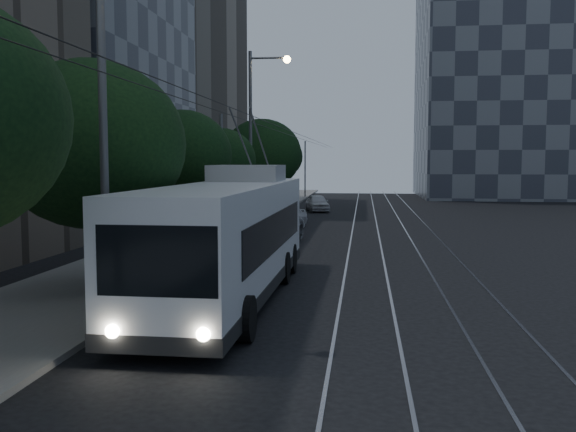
% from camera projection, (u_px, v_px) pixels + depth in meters
% --- Properties ---
extents(ground, '(120.00, 120.00, 0.00)m').
position_uv_depth(ground, '(330.00, 304.00, 17.86)').
color(ground, black).
rests_on(ground, ground).
extents(sidewalk, '(5.00, 90.00, 0.15)m').
position_uv_depth(sidewalk, '(223.00, 225.00, 38.52)').
color(sidewalk, slate).
rests_on(sidewalk, ground).
extents(tram_rails, '(4.52, 90.00, 0.02)m').
position_uv_depth(tram_rails, '(391.00, 229.00, 37.35)').
color(tram_rails, gray).
rests_on(tram_rails, ground).
extents(overhead_wires, '(2.23, 90.00, 6.00)m').
position_uv_depth(overhead_wires, '(264.00, 169.00, 37.93)').
color(overhead_wires, black).
rests_on(overhead_wires, ground).
extents(building_glass_mid, '(14.40, 18.40, 26.80)m').
position_uv_depth(building_glass_mid, '(50.00, 11.00, 40.69)').
color(building_glass_mid, '#363A45').
rests_on(building_glass_mid, ground).
extents(building_tan_far, '(14.40, 22.40, 34.80)m').
position_uv_depth(building_tan_far, '(152.00, 17.00, 60.13)').
color(building_tan_far, gray).
rests_on(building_tan_far, ground).
extents(building_distant_right, '(22.00, 18.00, 24.00)m').
position_uv_depth(building_distant_right, '(524.00, 86.00, 69.11)').
color(building_distant_right, '#363A45').
rests_on(building_distant_right, ground).
extents(trolleybus, '(2.87, 12.92, 5.63)m').
position_uv_depth(trolleybus, '(229.00, 239.00, 18.25)').
color(trolleybus, silver).
rests_on(trolleybus, ground).
extents(pickup_silver, '(3.90, 6.55, 1.71)m').
position_uv_depth(pickup_silver, '(259.00, 228.00, 29.80)').
color(pickup_silver, '#B8BBC0').
rests_on(pickup_silver, ground).
extents(car_white_a, '(2.88, 4.58, 1.45)m').
position_uv_depth(car_white_a, '(283.00, 217.00, 37.03)').
color(car_white_a, silver).
rests_on(car_white_a, ground).
extents(car_white_b, '(2.51, 4.84, 1.34)m').
position_uv_depth(car_white_b, '(284.00, 217.00, 37.53)').
color(car_white_b, silver).
rests_on(car_white_b, ground).
extents(car_white_c, '(2.48, 3.86, 1.20)m').
position_uv_depth(car_white_c, '(286.00, 211.00, 43.27)').
color(car_white_c, silver).
rests_on(car_white_c, ground).
extents(car_white_d, '(2.33, 4.11, 1.32)m').
position_uv_depth(car_white_d, '(317.00, 203.00, 50.06)').
color(car_white_d, silver).
rests_on(car_white_d, ground).
extents(tree_1, '(5.48, 5.48, 6.92)m').
position_uv_depth(tree_1, '(91.00, 145.00, 18.68)').
color(tree_1, '#2E2219').
rests_on(tree_1, ground).
extents(tree_2, '(4.06, 4.06, 6.06)m').
position_uv_depth(tree_2, '(182.00, 155.00, 26.25)').
color(tree_2, '#2E2219').
rests_on(tree_2, ground).
extents(tree_3, '(3.94, 3.94, 5.78)m').
position_uv_depth(tree_3, '(220.00, 160.00, 35.47)').
color(tree_3, '#2E2219').
rests_on(tree_3, ground).
extents(tree_4, '(5.75, 5.75, 7.00)m').
position_uv_depth(tree_4, '(262.00, 154.00, 46.79)').
color(tree_4, '#2E2219').
rests_on(tree_4, ground).
extents(tree_5, '(4.35, 4.35, 6.24)m').
position_uv_depth(tree_5, '(278.00, 157.00, 56.26)').
color(tree_5, '#2E2219').
rests_on(tree_5, ground).
extents(streetlamp_near, '(2.31, 0.44, 9.50)m').
position_uv_depth(streetlamp_near, '(119.00, 85.00, 14.95)').
color(streetlamp_near, '#5B5B5D').
rests_on(streetlamp_near, ground).
extents(streetlamp_far, '(2.50, 0.44, 10.36)m').
position_uv_depth(streetlamp_far, '(257.00, 122.00, 37.82)').
color(streetlamp_far, '#5B5B5D').
rests_on(streetlamp_far, ground).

